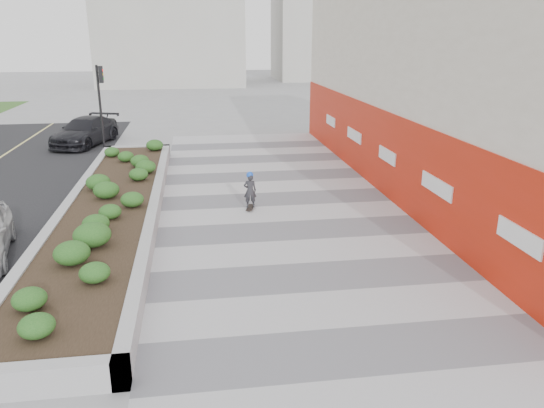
{
  "coord_description": "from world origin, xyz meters",
  "views": [
    {
      "loc": [
        -2.77,
        -9.59,
        5.59
      ],
      "look_at": [
        -0.73,
        4.26,
        1.1
      ],
      "focal_mm": 35.0,
      "sensor_mm": 36.0,
      "label": 1
    }
  ],
  "objects": [
    {
      "name": "ground",
      "position": [
        0.0,
        0.0,
        0.0
      ],
      "size": [
        160.0,
        160.0,
        0.0
      ],
      "primitive_type": "plane",
      "color": "gray",
      "rests_on": "ground"
    },
    {
      "name": "walkway",
      "position": [
        0.0,
        3.0,
        0.01
      ],
      "size": [
        8.0,
        36.0,
        0.01
      ],
      "primitive_type": "cube",
      "color": "#A8A8AD",
      "rests_on": "ground"
    },
    {
      "name": "building",
      "position": [
        6.98,
        8.98,
        3.98
      ],
      "size": [
        6.04,
        24.08,
        8.0
      ],
      "color": "beige",
      "rests_on": "ground"
    },
    {
      "name": "planter",
      "position": [
        -5.5,
        7.0,
        0.42
      ],
      "size": [
        3.0,
        18.0,
        0.9
      ],
      "color": "#9E9EA0",
      "rests_on": "ground"
    },
    {
      "name": "traffic_signal_near",
      "position": [
        -7.23,
        17.5,
        2.76
      ],
      "size": [
        0.33,
        0.28,
        4.2
      ],
      "color": "black",
      "rests_on": "ground"
    },
    {
      "name": "manhole_cover",
      "position": [
        0.5,
        3.0,
        0.0
      ],
      "size": [
        0.44,
        0.44,
        0.01
      ],
      "primitive_type": "cylinder",
      "color": "#595654",
      "rests_on": "ground"
    },
    {
      "name": "skateboarder",
      "position": [
        -1.04,
        7.19,
        0.66
      ],
      "size": [
        0.43,
        0.75,
        1.3
      ],
      "rotation": [
        0.0,
        0.0,
        -0.26
      ],
      "color": "beige",
      "rests_on": "ground"
    },
    {
      "name": "car_dark",
      "position": [
        -8.5,
        19.32,
        0.71
      ],
      "size": [
        3.4,
        5.28,
        1.42
      ],
      "primitive_type": "imported",
      "rotation": [
        0.0,
        0.0,
        -0.31
      ],
      "color": "black",
      "rests_on": "ground"
    }
  ]
}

